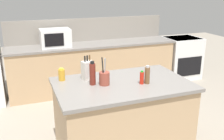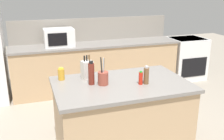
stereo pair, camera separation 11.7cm
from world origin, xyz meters
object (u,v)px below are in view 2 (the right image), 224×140
at_px(microwave, 59,37).
at_px(hot_sauce_bottle, 141,78).
at_px(knife_block, 87,69).
at_px(pepper_grinder, 146,75).
at_px(vinegar_bottle, 91,73).
at_px(utensil_crock, 103,78).
at_px(range_oven, 186,58).
at_px(honey_jar, 61,74).

bearing_deg(microwave, hot_sauce_bottle, -75.12).
relative_size(knife_block, pepper_grinder, 1.36).
relative_size(microwave, pepper_grinder, 2.54).
height_order(microwave, vinegar_bottle, microwave).
distance_m(microwave, utensil_crock, 2.19).
height_order(range_oven, pepper_grinder, pepper_grinder).
xyz_separation_m(microwave, vinegar_bottle, (0.08, -2.13, -0.03)).
bearing_deg(honey_jar, range_oven, 31.82).
distance_m(range_oven, utensil_crock, 3.43).
xyz_separation_m(utensil_crock, hot_sauce_bottle, (0.41, -0.13, -0.01)).
xyz_separation_m(honey_jar, hot_sauce_bottle, (0.84, -0.44, 0.00)).
distance_m(range_oven, vinegar_bottle, 3.50).
relative_size(hot_sauce_bottle, pepper_grinder, 0.74).
height_order(microwave, utensil_crock, microwave).
xyz_separation_m(knife_block, honey_jar, (-0.30, 0.05, -0.04)).
xyz_separation_m(honey_jar, vinegar_bottle, (0.30, -0.26, 0.06)).
bearing_deg(microwave, honey_jar, -96.79).
height_order(knife_block, honey_jar, knife_block).
xyz_separation_m(range_oven, honey_jar, (-3.01, -1.87, 0.54)).
bearing_deg(pepper_grinder, honey_jar, 153.83).
height_order(range_oven, knife_block, knife_block).
bearing_deg(range_oven, honey_jar, -148.18).
xyz_separation_m(utensil_crock, honey_jar, (-0.43, 0.31, -0.01)).
relative_size(microwave, utensil_crock, 1.69).
xyz_separation_m(range_oven, vinegar_bottle, (-2.71, -2.13, 0.60)).
bearing_deg(range_oven, hot_sauce_bottle, -133.33).
xyz_separation_m(microwave, hot_sauce_bottle, (0.61, -2.31, -0.09)).
height_order(microwave, hot_sauce_bottle, microwave).
height_order(range_oven, honey_jar, honey_jar).
bearing_deg(hot_sauce_bottle, pepper_grinder, -3.79).
bearing_deg(honey_jar, hot_sauce_bottle, -27.70).
relative_size(knife_block, honey_jar, 1.91).
distance_m(utensil_crock, honey_jar, 0.53).
distance_m(knife_block, honey_jar, 0.31).
bearing_deg(honey_jar, utensil_crock, -36.15).
height_order(utensil_crock, vinegar_bottle, utensil_crock).
bearing_deg(microwave, range_oven, -0.00).
height_order(hot_sauce_bottle, vinegar_bottle, vinegar_bottle).
bearing_deg(hot_sauce_bottle, microwave, 104.88).
height_order(utensil_crock, hot_sauce_bottle, utensil_crock).
distance_m(pepper_grinder, vinegar_bottle, 0.62).
bearing_deg(knife_block, range_oven, 19.53).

